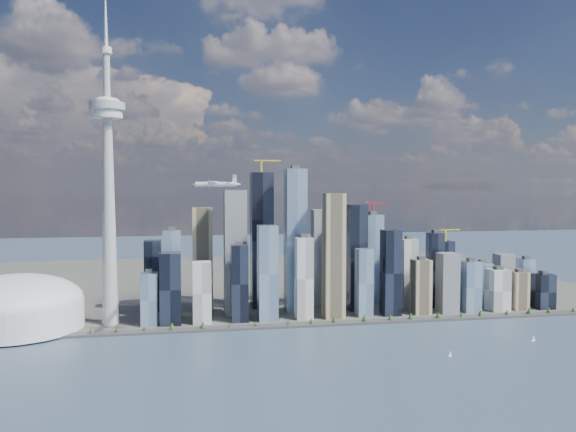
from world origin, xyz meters
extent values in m
plane|color=#324958|center=(0.00, 0.00, 0.00)|extent=(4000.00, 4000.00, 0.00)
cube|color=#383838|center=(0.00, 250.00, 2.00)|extent=(1100.00, 22.00, 4.00)
cube|color=#4C4C47|center=(0.00, 700.00, 1.50)|extent=(1400.00, 900.00, 3.00)
cylinder|color=#3F2D1E|center=(-390.00, 250.00, 5.20)|extent=(1.00, 1.00, 2.40)
cone|color=#1C4A1A|center=(-390.00, 250.00, 8.80)|extent=(7.20, 7.20, 8.00)
cylinder|color=#3F2D1E|center=(-303.33, 250.00, 5.20)|extent=(1.00, 1.00, 2.40)
cone|color=#1C4A1A|center=(-303.33, 250.00, 8.80)|extent=(7.20, 7.20, 8.00)
cylinder|color=#3F2D1E|center=(-216.67, 250.00, 5.20)|extent=(1.00, 1.00, 2.40)
cone|color=#1C4A1A|center=(-216.67, 250.00, 8.80)|extent=(7.20, 7.20, 8.00)
cylinder|color=#3F2D1E|center=(-130.00, 250.00, 5.20)|extent=(1.00, 1.00, 2.40)
cone|color=#1C4A1A|center=(-130.00, 250.00, 8.80)|extent=(7.20, 7.20, 8.00)
cylinder|color=#3F2D1E|center=(-43.33, 250.00, 5.20)|extent=(1.00, 1.00, 2.40)
cone|color=#1C4A1A|center=(-43.33, 250.00, 8.80)|extent=(7.20, 7.20, 8.00)
cylinder|color=#3F2D1E|center=(43.33, 250.00, 5.20)|extent=(1.00, 1.00, 2.40)
cone|color=#1C4A1A|center=(43.33, 250.00, 8.80)|extent=(7.20, 7.20, 8.00)
cylinder|color=#3F2D1E|center=(130.00, 250.00, 5.20)|extent=(1.00, 1.00, 2.40)
cone|color=#1C4A1A|center=(130.00, 250.00, 8.80)|extent=(7.20, 7.20, 8.00)
cylinder|color=#3F2D1E|center=(216.67, 250.00, 5.20)|extent=(1.00, 1.00, 2.40)
cone|color=#1C4A1A|center=(216.67, 250.00, 8.80)|extent=(7.20, 7.20, 8.00)
cylinder|color=#3F2D1E|center=(303.33, 250.00, 5.20)|extent=(1.00, 1.00, 2.40)
cone|color=#1C4A1A|center=(303.33, 250.00, 8.80)|extent=(7.20, 7.20, 8.00)
cylinder|color=#3F2D1E|center=(390.00, 250.00, 5.20)|extent=(1.00, 1.00, 2.40)
cone|color=#1C4A1A|center=(390.00, 250.00, 8.80)|extent=(7.20, 7.20, 8.00)
cylinder|color=#3F2D1E|center=(476.67, 250.00, 5.20)|extent=(1.00, 1.00, 2.40)
cone|color=#1C4A1A|center=(476.67, 250.00, 8.80)|extent=(7.20, 7.20, 8.00)
cube|color=black|center=(-200.00, 290.00, 61.40)|extent=(34.00, 34.00, 116.80)
cube|color=#6D87A5|center=(-200.00, 340.00, 77.33)|extent=(30.00, 30.00, 148.65)
cube|color=silver|center=(-150.00, 290.00, 53.44)|extent=(30.00, 30.00, 100.87)
cube|color=tan|center=(-150.00, 395.00, 95.91)|extent=(36.00, 36.00, 185.81)
cube|color=slate|center=(-95.00, 340.00, 111.83)|extent=(38.00, 38.00, 217.67)
cube|color=black|center=(-95.00, 290.00, 66.71)|extent=(28.00, 28.00, 127.42)
cube|color=#6D87A5|center=(-40.00, 290.00, 82.63)|extent=(32.00, 32.00, 159.27)
cube|color=black|center=(-40.00, 395.00, 127.76)|extent=(40.00, 40.00, 249.52)
cube|color=#6D87A5|center=(15.00, 340.00, 130.42)|extent=(36.00, 36.00, 254.83)
cube|color=silver|center=(15.00, 290.00, 72.02)|extent=(28.00, 28.00, 138.03)
cube|color=tan|center=(70.00, 290.00, 109.18)|extent=(34.00, 34.00, 212.36)
cube|color=slate|center=(70.00, 395.00, 93.25)|extent=(30.00, 30.00, 180.51)
cube|color=black|center=(125.00, 340.00, 98.56)|extent=(32.00, 32.00, 191.12)
cube|color=#6D87A5|center=(125.00, 290.00, 61.40)|extent=(26.00, 26.00, 116.80)
cube|color=black|center=(175.00, 290.00, 77.33)|extent=(30.00, 30.00, 148.65)
cube|color=#6D87A5|center=(175.00, 395.00, 87.94)|extent=(34.00, 34.00, 169.89)
cube|color=silver|center=(225.00, 340.00, 66.71)|extent=(28.00, 28.00, 127.42)
cube|color=tan|center=(225.00, 290.00, 50.78)|extent=(30.00, 30.00, 95.56)
cube|color=slate|center=(275.00, 290.00, 56.09)|extent=(32.00, 32.00, 106.18)
cube|color=black|center=(275.00, 340.00, 72.02)|extent=(26.00, 26.00, 138.03)
cube|color=#6D87A5|center=(325.00, 290.00, 48.13)|extent=(30.00, 30.00, 90.25)
cube|color=black|center=(325.00, 395.00, 61.40)|extent=(28.00, 28.00, 116.80)
cube|color=#6D87A5|center=(375.00, 340.00, 42.82)|extent=(30.00, 30.00, 79.63)
cube|color=silver|center=(375.00, 290.00, 40.16)|extent=(34.00, 34.00, 74.33)
cube|color=tan|center=(420.00, 290.00, 37.51)|extent=(28.00, 28.00, 69.02)
cube|color=slate|center=(420.00, 340.00, 50.78)|extent=(30.00, 30.00, 95.56)
cube|color=black|center=(465.00, 290.00, 34.85)|extent=(32.00, 32.00, 63.71)
cube|color=#6D87A5|center=(465.00, 340.00, 45.47)|extent=(26.00, 26.00, 84.94)
cube|color=black|center=(-240.00, 395.00, 66.71)|extent=(30.00, 30.00, 127.42)
cube|color=#6D87A5|center=(-240.00, 290.00, 45.47)|extent=(26.00, 26.00, 84.94)
cube|color=yellow|center=(-40.00, 395.00, 263.52)|extent=(3.00, 3.00, 22.00)
cube|color=yellow|center=(-31.75, 395.00, 274.52)|extent=(55.00, 2.20, 2.20)
cube|color=#383838|center=(-56.50, 395.00, 276.52)|extent=(6.00, 4.00, 4.00)
cube|color=red|center=(175.00, 395.00, 183.89)|extent=(3.00, 3.00, 22.00)
cube|color=red|center=(182.20, 395.00, 194.89)|extent=(48.00, 2.20, 2.20)
cube|color=#383838|center=(160.60, 395.00, 196.89)|extent=(6.00, 4.00, 4.00)
cube|color=yellow|center=(325.00, 395.00, 130.80)|extent=(3.00, 3.00, 22.00)
cube|color=yellow|center=(331.75, 395.00, 141.80)|extent=(45.00, 2.20, 2.20)
cube|color=#383838|center=(311.50, 395.00, 143.80)|extent=(6.00, 4.00, 4.00)
cone|color=#A9A9A4|center=(-300.00, 310.00, 173.00)|extent=(26.00, 26.00, 340.00)
cylinder|color=silver|center=(-300.00, 310.00, 343.00)|extent=(48.00, 48.00, 14.00)
cylinder|color=#A9A9A4|center=(-300.00, 310.00, 355.00)|extent=(56.00, 56.00, 12.00)
ellipsoid|color=silver|center=(-300.00, 310.00, 363.00)|extent=(40.00, 40.00, 14.00)
cylinder|color=#A9A9A4|center=(-300.00, 310.00, 403.00)|extent=(11.00, 11.00, 80.00)
cylinder|color=silver|center=(-300.00, 310.00, 443.00)|extent=(18.00, 18.00, 10.00)
cone|color=silver|center=(-300.00, 310.00, 501.00)|extent=(7.00, 7.00, 105.00)
cylinder|color=silver|center=(-440.00, 300.00, 25.00)|extent=(200.00, 200.00, 44.00)
ellipsoid|color=silver|center=(-440.00, 300.00, 47.00)|extent=(200.00, 200.00, 84.00)
cylinder|color=white|center=(-135.71, 168.90, 230.01)|extent=(56.46, 14.51, 6.90)
cone|color=white|center=(-164.54, 172.88, 230.01)|extent=(8.42, 7.87, 6.90)
cone|color=white|center=(-105.82, 164.77, 230.01)|extent=(11.62, 8.31, 6.90)
cube|color=white|center=(-137.85, 169.19, 233.67)|extent=(16.81, 60.96, 1.08)
cylinder|color=white|center=(-139.47, 157.45, 231.95)|extent=(12.27, 5.47, 3.88)
cylinder|color=white|center=(-136.23, 180.94, 231.95)|extent=(12.27, 5.47, 3.88)
cylinder|color=#3F3F3F|center=(-145.88, 158.34, 231.95)|extent=(1.50, 8.58, 8.62)
cylinder|color=#3F3F3F|center=(-142.63, 181.82, 231.95)|extent=(1.50, 8.58, 8.62)
cube|color=white|center=(-109.03, 165.21, 236.91)|extent=(6.10, 1.68, 11.85)
cube|color=white|center=(-109.03, 165.21, 242.94)|extent=(7.35, 19.87, 0.75)
cube|color=white|center=(167.62, 55.57, 0.38)|extent=(6.00, 3.42, 0.77)
cylinder|color=#999999|center=(167.62, 55.57, 4.79)|extent=(0.23, 0.23, 8.63)
cube|color=white|center=(322.30, 103.29, 0.44)|extent=(6.90, 3.81, 0.88)
cylinder|color=#999999|center=(322.30, 103.29, 5.51)|extent=(0.26, 0.26, 9.91)
camera|label=1|loc=(-176.02, -631.20, 226.58)|focal=35.00mm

